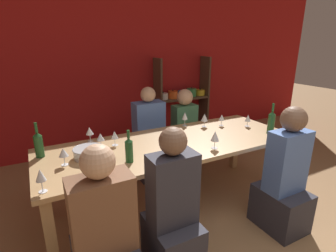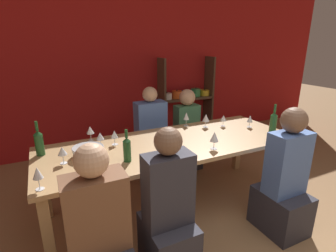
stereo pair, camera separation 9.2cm
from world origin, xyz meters
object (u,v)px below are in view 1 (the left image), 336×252
(wine_glass_empty_a, at_px, (222,118))
(wine_glass_white_a, at_px, (215,137))
(wine_glass_white_c, at_px, (89,131))
(mixing_bowl, at_px, (89,152))
(wine_glass_red_a, at_px, (100,137))
(wine_bottle_dark, at_px, (39,144))
(wine_bottle_amber, at_px, (271,122))
(wine_glass_empty_c, at_px, (84,165))
(wine_glass_white_d, at_px, (204,118))
(person_near_a, at_px, (284,185))
(person_near_c, at_px, (172,222))
(wine_glass_red_c, at_px, (40,176))
(wine_glass_white_b, at_px, (115,135))
(dining_table, at_px, (172,149))
(wine_glass_red_b, at_px, (248,118))
(cell_phone, at_px, (109,174))
(wine_bottle_green, at_px, (129,149))
(person_far_b, at_px, (184,138))
(person_far_a, at_px, (149,144))
(shelf_unit, at_px, (182,108))
(wine_glass_red_d, at_px, (185,116))
(wine_glass_empty_b, at_px, (63,153))
(person_near_b, at_px, (106,251))

(wine_glass_empty_a, bearing_deg, wine_glass_white_a, -133.97)
(wine_glass_empty_a, xyz_separation_m, wine_glass_white_c, (-1.57, 0.22, 0.01))
(mixing_bowl, distance_m, wine_glass_red_a, 0.22)
(wine_bottle_dark, xyz_separation_m, wine_glass_white_c, (0.49, 0.18, -0.01))
(wine_bottle_amber, relative_size, wine_glass_empty_a, 2.48)
(mixing_bowl, height_order, wine_glass_empty_c, wine_glass_empty_c)
(wine_bottle_dark, bearing_deg, wine_glass_white_d, 0.77)
(person_near_a, relative_size, person_near_c, 1.01)
(wine_glass_white_a, relative_size, wine_glass_red_c, 1.02)
(wine_bottle_amber, xyz_separation_m, wine_glass_white_d, (-0.52, 0.56, -0.02))
(wine_glass_white_b, bearing_deg, wine_glass_red_a, -172.93)
(dining_table, xyz_separation_m, wine_bottle_amber, (1.12, -0.29, 0.21))
(wine_glass_white_b, relative_size, wine_glass_red_b, 1.03)
(wine_bottle_dark, height_order, person_near_a, person_near_a)
(wine_glass_red_b, bearing_deg, cell_phone, -167.49)
(mixing_bowl, distance_m, wine_bottle_green, 0.40)
(wine_glass_empty_c, xyz_separation_m, wine_glass_white_d, (1.56, 0.63, -0.01))
(wine_bottle_amber, distance_m, person_far_b, 1.28)
(person_far_a, height_order, person_near_c, person_far_a)
(wine_glass_empty_c, bearing_deg, wine_glass_red_b, 10.79)
(person_far_b, bearing_deg, person_near_a, 94.95)
(person_far_b, height_order, person_near_c, person_near_c)
(wine_glass_white_b, height_order, wine_glass_empty_a, wine_glass_white_b)
(wine_glass_red_b, bearing_deg, shelf_unit, 85.10)
(wine_glass_white_b, relative_size, person_far_b, 0.13)
(wine_glass_white_d, height_order, person_near_c, person_near_c)
(person_far_a, bearing_deg, wine_glass_white_c, 24.35)
(cell_phone, distance_m, person_far_b, 1.88)
(wine_glass_red_d, height_order, person_near_c, person_near_c)
(wine_bottle_green, relative_size, person_far_a, 0.24)
(wine_glass_red_a, bearing_deg, person_near_c, -73.44)
(wine_glass_empty_a, bearing_deg, wine_glass_white_d, 163.36)
(cell_phone, bearing_deg, person_far_b, 39.74)
(shelf_unit, bearing_deg, wine_bottle_amber, -93.25)
(wine_glass_empty_b, relative_size, wine_glass_empty_c, 0.95)
(wine_glass_red_c, relative_size, person_far_b, 0.15)
(cell_phone, distance_m, person_near_a, 1.65)
(wine_glass_empty_a, height_order, wine_glass_white_c, wine_glass_white_c)
(cell_phone, height_order, person_near_c, person_near_c)
(wine_bottle_amber, relative_size, wine_glass_white_b, 2.32)
(mixing_bowl, distance_m, wine_glass_white_d, 1.47)
(wine_bottle_amber, distance_m, person_near_b, 2.17)
(wine_glass_red_d, distance_m, person_far_a, 0.67)
(dining_table, xyz_separation_m, wine_glass_empty_b, (-1.07, -0.03, 0.19))
(mixing_bowl, distance_m, wine_glass_empty_a, 1.67)
(wine_bottle_dark, distance_m, wine_glass_red_a, 0.54)
(wine_glass_white_b, height_order, person_far_a, person_far_a)
(wine_bottle_green, distance_m, wine_bottle_amber, 1.67)
(wine_glass_red_a, relative_size, person_near_b, 0.13)
(wine_glass_empty_b, bearing_deg, dining_table, 1.67)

